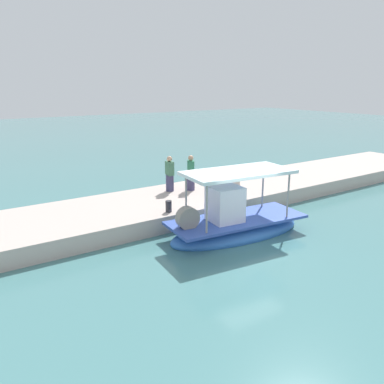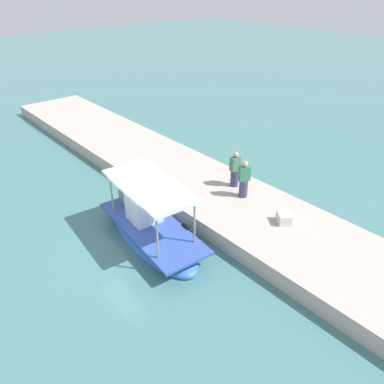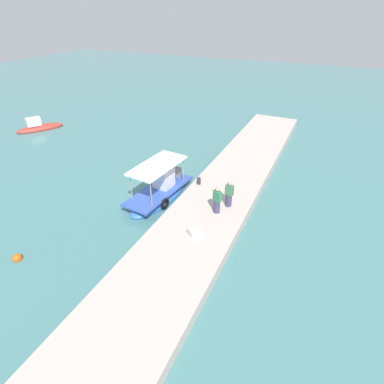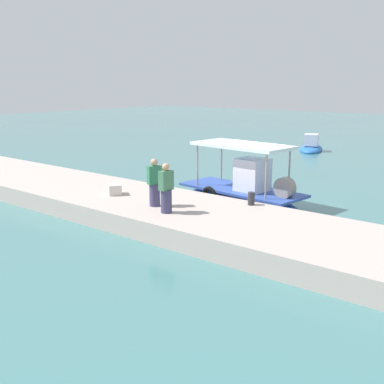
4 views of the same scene
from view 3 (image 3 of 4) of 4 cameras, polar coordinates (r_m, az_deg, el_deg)
name	(u,v)px [view 3 (image 3 of 4)]	position (r m, az deg, el deg)	size (l,w,h in m)	color
ground_plane	(154,194)	(20.37, -7.10, -0.40)	(120.00, 120.00, 0.00)	#467C7D
dock_quay	(215,205)	(18.55, 4.27, -2.51)	(36.00, 4.31, 0.67)	#C1AFA5
main_fishing_boat	(160,192)	(19.70, -6.01, 0.03)	(5.60, 2.49, 2.82)	blue
fisherman_near_bollard	(217,201)	(16.98, 4.74, -1.72)	(0.48, 0.53, 1.65)	#403C61
fisherman_by_crate	(229,195)	(17.59, 7.01, -0.57)	(0.40, 0.48, 1.64)	#3D3B5F
mooring_bollard	(199,181)	(19.93, 1.31, 2.09)	(0.24, 0.24, 0.45)	#2D2D33
cargo_crate	(195,232)	(15.61, 0.49, -7.51)	(0.58, 0.47, 0.39)	beige
marker_buoy	(17,258)	(17.59, -30.08, -10.73)	(0.46, 0.46, 0.46)	#EE5B12
moored_boat_near	(39,127)	(34.95, -26.86, 10.84)	(4.53, 3.44, 1.55)	#C4392D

